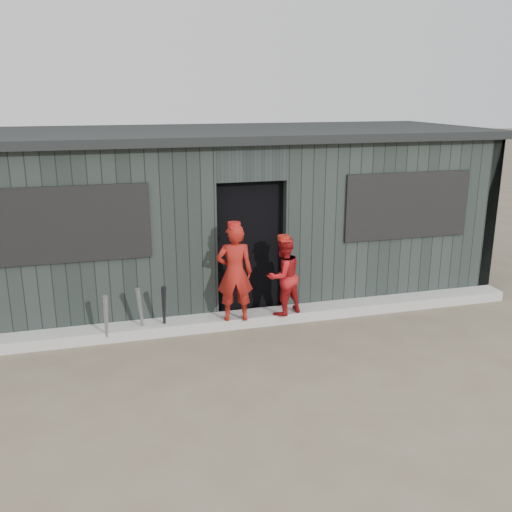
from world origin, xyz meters
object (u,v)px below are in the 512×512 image
object	(u,v)px
player_red_left	(235,273)
player_grey_back	(268,262)
bat_left	(106,320)
dugout	(229,212)
bat_right	(164,310)
player_red_right	(283,276)
bat_mid	(141,312)

from	to	relation	value
player_red_left	player_grey_back	bearing A→B (deg)	-123.46
bat_left	dugout	world-z (taller)	dugout
bat_left	player_grey_back	xyz separation A→B (m)	(2.42, 0.85, 0.33)
bat_right	player_grey_back	distance (m)	1.85
player_red_right	player_grey_back	bearing A→B (deg)	-111.29
bat_left	bat_right	bearing A→B (deg)	8.15
bat_left	bat_right	xyz separation A→B (m)	(0.76, 0.11, 0.02)
player_red_right	bat_mid	bearing A→B (deg)	-22.43
player_red_right	dugout	bearing A→B (deg)	-100.55
player_red_right	player_grey_back	distance (m)	0.74
bat_left	bat_mid	bearing A→B (deg)	15.19
bat_right	player_grey_back	xyz separation A→B (m)	(1.66, 0.74, 0.32)
player_grey_back	player_red_right	bearing A→B (deg)	79.71
player_red_left	dugout	world-z (taller)	dugout
player_red_right	dugout	size ratio (longest dim) A/B	0.13
bat_right	bat_left	bearing A→B (deg)	-171.85
dugout	player_grey_back	bearing A→B (deg)	-71.37
player_red_left	player_red_right	size ratio (longest dim) A/B	1.21
bat_left	bat_mid	distance (m)	0.47
bat_right	player_red_right	size ratio (longest dim) A/B	0.69
dugout	player_red_right	bearing A→B (deg)	-78.40
bat_left	player_grey_back	bearing A→B (deg)	19.35
bat_right	dugout	world-z (taller)	dugout
bat_right	dugout	size ratio (longest dim) A/B	0.09
bat_mid	dugout	world-z (taller)	dugout
player_red_left	player_red_right	distance (m)	0.72
player_grey_back	dugout	bearing A→B (deg)	-82.52
bat_mid	player_grey_back	world-z (taller)	player_grey_back
player_grey_back	dugout	world-z (taller)	dugout
player_red_right	bat_right	bearing A→B (deg)	-22.00
bat_left	player_red_left	xyz separation A→B (m)	(1.72, 0.07, 0.47)
player_red_left	dugout	bearing A→B (deg)	-92.07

